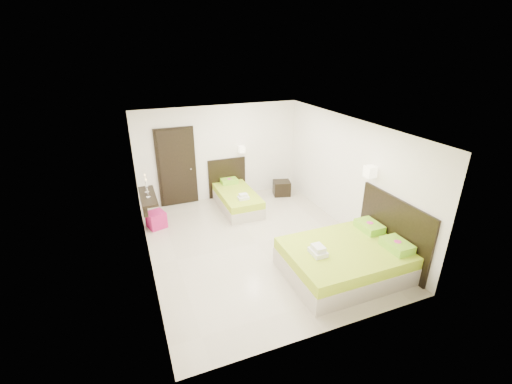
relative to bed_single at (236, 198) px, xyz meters
name	(u,v)px	position (x,y,z in m)	size (l,w,h in m)	color
floor	(257,243)	(-0.18, -1.93, -0.27)	(5.50, 5.50, 0.00)	beige
bed_single	(236,198)	(0.00, 0.00, 0.00)	(1.08, 1.80, 1.49)	#BFB5A3
bed_double	(348,258)	(1.04, -3.54, 0.06)	(2.21, 1.88, 1.83)	#BFB5A3
nightstand	(282,188)	(1.49, 0.28, -0.06)	(0.47, 0.42, 0.42)	black
ottoman	(156,220)	(-2.14, -0.35, -0.07)	(0.39, 0.39, 0.39)	#AA1658
door	(177,168)	(-1.38, 0.77, 0.78)	(1.02, 0.15, 2.14)	black
console_shelf	(147,196)	(-2.27, -0.33, 0.54)	(0.35, 1.20, 0.78)	black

